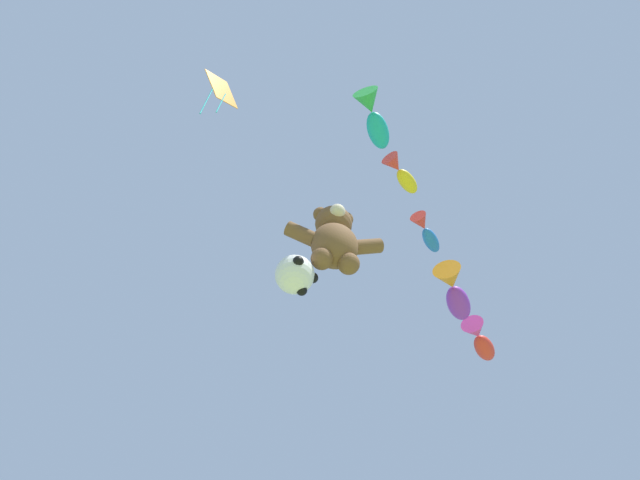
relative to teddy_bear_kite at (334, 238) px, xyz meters
name	(u,v)px	position (x,y,z in m)	size (l,w,h in m)	color
teddy_bear_kite	(334,238)	(0.00, 0.00, 0.00)	(2.40, 1.06, 2.44)	brown
soccer_ball_kite	(295,275)	(-0.83, 0.26, -1.36)	(0.94, 0.94, 0.87)	white
fish_kite_teal	(373,117)	(0.76, -1.95, 3.69)	(1.51, 1.83, 0.73)	#19ADB2
fish_kite_goldfin	(401,173)	(2.10, -0.35, 4.00)	(1.45, 1.34, 0.57)	yellow
fish_kite_cobalt	(426,231)	(3.74, 1.75, 4.50)	(1.48, 1.55, 0.57)	blue
fish_kite_violet	(454,291)	(5.01, 3.17, 3.37)	(2.02, 2.37, 0.95)	purple
fish_kite_crimson	(480,339)	(6.77, 5.13, 3.48)	(1.87, 1.99, 0.83)	red
diamond_kite	(221,91)	(-3.58, -1.58, 4.21)	(1.07, 0.95, 2.81)	orange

